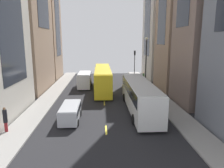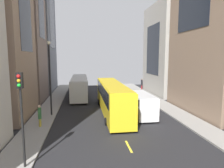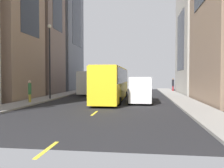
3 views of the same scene
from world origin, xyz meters
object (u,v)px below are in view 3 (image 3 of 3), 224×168
at_px(pedestrian_waiting_curb, 173,84).
at_px(pedestrian_crossing_mid, 30,90).
at_px(streetcar_yellow, 112,81).
at_px(delivery_van_white, 140,88).
at_px(car_silver_0, 143,87).
at_px(city_bus_white, 95,81).

bearing_deg(pedestrian_waiting_curb, pedestrian_crossing_mid, 63.46).
relative_size(streetcar_yellow, delivery_van_white, 2.52).
relative_size(delivery_van_white, pedestrian_waiting_curb, 2.51).
bearing_deg(delivery_van_white, streetcar_yellow, 147.62).
bearing_deg(delivery_van_white, car_silver_0, 88.73).
height_order(car_silver_0, pedestrian_crossing_mid, pedestrian_crossing_mid).
bearing_deg(streetcar_yellow, delivery_van_white, -32.38).
distance_m(streetcar_yellow, pedestrian_waiting_curb, 18.27).
distance_m(delivery_van_white, car_silver_0, 15.35).
bearing_deg(city_bus_white, pedestrian_waiting_curb, 23.07).
distance_m(city_bus_white, delivery_van_white, 14.55).
relative_size(car_silver_0, pedestrian_crossing_mid, 2.20).
xyz_separation_m(car_silver_0, pedestrian_waiting_curb, (5.17, 2.72, 0.37)).
xyz_separation_m(car_silver_0, pedestrian_crossing_mid, (-10.93, -17.59, 0.33)).
height_order(car_silver_0, pedestrian_waiting_curb, pedestrian_waiting_curb).
xyz_separation_m(city_bus_white, delivery_van_white, (7.12, -12.68, -0.50)).
relative_size(city_bus_white, streetcar_yellow, 0.93).
relative_size(city_bus_white, pedestrian_crossing_mid, 6.19).
distance_m(streetcar_yellow, delivery_van_white, 3.69).
height_order(city_bus_white, delivery_van_white, city_bus_white).
relative_size(streetcar_yellow, pedestrian_waiting_curb, 6.32).
distance_m(delivery_van_white, pedestrian_waiting_curb, 18.88).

